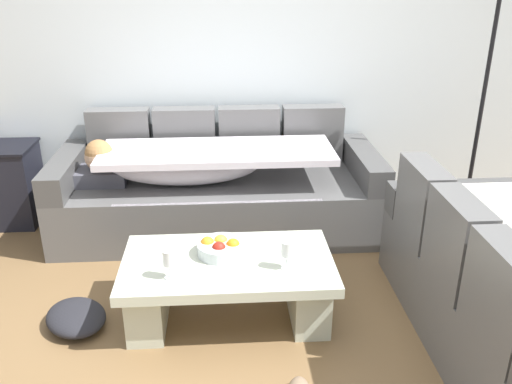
% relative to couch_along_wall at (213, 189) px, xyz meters
% --- Properties ---
extents(ground_plane, '(14.00, 14.00, 0.00)m').
position_rel_couch_along_wall_xyz_m(ground_plane, '(0.21, -1.62, -0.33)').
color(ground_plane, brown).
extents(back_wall, '(9.00, 0.10, 2.70)m').
position_rel_couch_along_wall_xyz_m(back_wall, '(0.21, 0.53, 1.02)').
color(back_wall, silver).
rests_on(back_wall, ground_plane).
extents(couch_along_wall, '(2.43, 0.92, 0.88)m').
position_rel_couch_along_wall_xyz_m(couch_along_wall, '(0.00, 0.00, 0.00)').
color(couch_along_wall, '#5A5A5A').
rests_on(couch_along_wall, ground_plane).
extents(coffee_table, '(1.20, 0.68, 0.38)m').
position_rel_couch_along_wall_xyz_m(coffee_table, '(0.09, -1.18, -0.09)').
color(coffee_table, beige).
rests_on(coffee_table, ground_plane).
extents(fruit_bowl, '(0.28, 0.28, 0.10)m').
position_rel_couch_along_wall_xyz_m(fruit_bowl, '(0.06, -1.11, 0.09)').
color(fruit_bowl, silver).
rests_on(fruit_bowl, coffee_table).
extents(wine_glass_near_left, '(0.07, 0.07, 0.17)m').
position_rel_couch_along_wall_xyz_m(wine_glass_near_left, '(-0.22, -1.35, 0.17)').
color(wine_glass_near_left, silver).
rests_on(wine_glass_near_left, coffee_table).
extents(wine_glass_near_right, '(0.07, 0.07, 0.17)m').
position_rel_couch_along_wall_xyz_m(wine_glass_near_right, '(0.42, -1.29, 0.17)').
color(wine_glass_near_right, silver).
rests_on(wine_glass_near_right, coffee_table).
extents(floor_lamp, '(0.33, 0.31, 1.95)m').
position_rel_couch_along_wall_xyz_m(floor_lamp, '(1.98, -0.05, 0.79)').
color(floor_lamp, black).
rests_on(floor_lamp, ground_plane).
extents(crumpled_garment, '(0.49, 0.51, 0.12)m').
position_rel_couch_along_wall_xyz_m(crumpled_garment, '(-0.79, -1.22, -0.27)').
color(crumpled_garment, '#232328').
rests_on(crumpled_garment, ground_plane).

